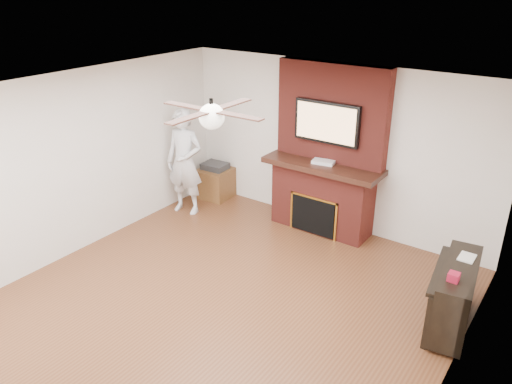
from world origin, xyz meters
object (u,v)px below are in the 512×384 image
Objects in this scene: person at (185,162)px; side_table at (216,181)px; fireplace at (325,167)px; piano at (455,295)px.

side_table is at bearing 77.61° from person.
fireplace is at bearing -1.77° from side_table.
fireplace is at bearing 9.55° from person.
piano is (2.31, -1.28, -0.58)m from fireplace.
person is 4.46m from piano.
fireplace reaches higher than side_table.
piano is at bearing -29.04° from fireplace.
piano is at bearing -17.50° from person.
fireplace is 4.02× the size of side_table.
fireplace is 2.20m from side_table.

